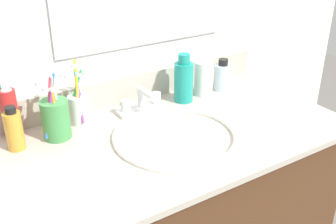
{
  "coord_description": "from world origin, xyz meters",
  "views": [
    {
      "loc": [
        -0.52,
        -0.83,
        1.3
      ],
      "look_at": [
        0.01,
        0.0,
        0.81
      ],
      "focal_mm": 43.11,
      "sensor_mm": 36.0,
      "label": 1
    }
  ],
  "objects_px": {
    "bottle_lotion_white": "(204,78)",
    "cup_green": "(55,118)",
    "bottle_mouthwash_teal": "(184,80)",
    "bottle_oil_amber": "(14,130)",
    "faucet": "(142,103)",
    "bottle_spray_red": "(10,112)",
    "bottle_gel_clear": "(222,76)",
    "cup_white_ceramic": "(80,106)"
  },
  "relations": [
    {
      "from": "bottle_lotion_white",
      "to": "cup_green",
      "type": "relative_size",
      "value": 0.7
    },
    {
      "from": "bottle_mouthwash_teal",
      "to": "bottle_oil_amber",
      "type": "bearing_deg",
      "value": -178.33
    },
    {
      "from": "bottle_lotion_white",
      "to": "cup_green",
      "type": "bearing_deg",
      "value": -177.52
    },
    {
      "from": "faucet",
      "to": "bottle_spray_red",
      "type": "bearing_deg",
      "value": 172.02
    },
    {
      "from": "bottle_spray_red",
      "to": "bottle_oil_amber",
      "type": "distance_m",
      "value": 0.07
    },
    {
      "from": "faucet",
      "to": "bottle_lotion_white",
      "type": "height_order",
      "value": "bottle_lotion_white"
    },
    {
      "from": "bottle_oil_amber",
      "to": "faucet",
      "type": "bearing_deg",
      "value": 2.65
    },
    {
      "from": "bottle_gel_clear",
      "to": "cup_white_ceramic",
      "type": "xyz_separation_m",
      "value": [
        -0.51,
        0.03,
        0.0
      ]
    },
    {
      "from": "faucet",
      "to": "bottle_mouthwash_teal",
      "type": "relative_size",
      "value": 1.0
    },
    {
      "from": "cup_green",
      "to": "bottle_lotion_white",
      "type": "bearing_deg",
      "value": 2.48
    },
    {
      "from": "bottle_mouthwash_teal",
      "to": "bottle_spray_red",
      "type": "bearing_deg",
      "value": 174.08
    },
    {
      "from": "bottle_lotion_white",
      "to": "cup_green",
      "type": "distance_m",
      "value": 0.52
    },
    {
      "from": "faucet",
      "to": "bottle_lotion_white",
      "type": "relative_size",
      "value": 1.19
    },
    {
      "from": "cup_green",
      "to": "bottle_oil_amber",
      "type": "bearing_deg",
      "value": -179.83
    },
    {
      "from": "bottle_spray_red",
      "to": "bottle_mouthwash_teal",
      "type": "height_order",
      "value": "same"
    },
    {
      "from": "bottle_spray_red",
      "to": "cup_white_ceramic",
      "type": "bearing_deg",
      "value": -6.05
    },
    {
      "from": "bottle_mouthwash_teal",
      "to": "cup_white_ceramic",
      "type": "distance_m",
      "value": 0.35
    },
    {
      "from": "bottle_lotion_white",
      "to": "bottle_gel_clear",
      "type": "relative_size",
      "value": 1.21
    },
    {
      "from": "faucet",
      "to": "bottle_mouthwash_teal",
      "type": "distance_m",
      "value": 0.16
    },
    {
      "from": "faucet",
      "to": "bottle_gel_clear",
      "type": "bearing_deg",
      "value": 0.72
    },
    {
      "from": "bottle_mouthwash_teal",
      "to": "cup_green",
      "type": "height_order",
      "value": "cup_green"
    },
    {
      "from": "bottle_mouthwash_teal",
      "to": "cup_green",
      "type": "distance_m",
      "value": 0.43
    },
    {
      "from": "bottle_gel_clear",
      "to": "cup_white_ceramic",
      "type": "distance_m",
      "value": 0.51
    },
    {
      "from": "bottle_spray_red",
      "to": "faucet",
      "type": "bearing_deg",
      "value": -7.98
    },
    {
      "from": "cup_white_ceramic",
      "to": "faucet",
      "type": "bearing_deg",
      "value": -9.87
    },
    {
      "from": "bottle_lotion_white",
      "to": "cup_white_ceramic",
      "type": "relative_size",
      "value": 0.69
    },
    {
      "from": "bottle_lotion_white",
      "to": "bottle_mouthwash_teal",
      "type": "distance_m",
      "value": 0.09
    },
    {
      "from": "faucet",
      "to": "bottle_spray_red",
      "type": "relative_size",
      "value": 0.99
    },
    {
      "from": "bottle_lotion_white",
      "to": "bottle_oil_amber",
      "type": "relative_size",
      "value": 1.11
    },
    {
      "from": "bottle_oil_amber",
      "to": "cup_white_ceramic",
      "type": "bearing_deg",
      "value": 14.49
    },
    {
      "from": "bottle_oil_amber",
      "to": "bottle_spray_red",
      "type": "bearing_deg",
      "value": 81.74
    },
    {
      "from": "bottle_lotion_white",
      "to": "bottle_gel_clear",
      "type": "xyz_separation_m",
      "value": [
        0.08,
        -0.0,
        -0.01
      ]
    },
    {
      "from": "bottle_mouthwash_teal",
      "to": "cup_white_ceramic",
      "type": "height_order",
      "value": "cup_white_ceramic"
    },
    {
      "from": "bottle_spray_red",
      "to": "cup_green",
      "type": "relative_size",
      "value": 0.84
    },
    {
      "from": "cup_white_ceramic",
      "to": "cup_green",
      "type": "height_order",
      "value": "cup_white_ceramic"
    },
    {
      "from": "bottle_lotion_white",
      "to": "cup_green",
      "type": "height_order",
      "value": "cup_green"
    },
    {
      "from": "faucet",
      "to": "bottle_oil_amber",
      "type": "distance_m",
      "value": 0.39
    },
    {
      "from": "bottle_gel_clear",
      "to": "bottle_spray_red",
      "type": "bearing_deg",
      "value": 176.0
    },
    {
      "from": "bottle_lotion_white",
      "to": "cup_white_ceramic",
      "type": "bearing_deg",
      "value": 176.25
    },
    {
      "from": "bottle_spray_red",
      "to": "cup_white_ceramic",
      "type": "relative_size",
      "value": 0.82
    },
    {
      "from": "faucet",
      "to": "bottle_spray_red",
      "type": "distance_m",
      "value": 0.38
    },
    {
      "from": "bottle_mouthwash_teal",
      "to": "cup_green",
      "type": "xyz_separation_m",
      "value": [
        -0.43,
        -0.02,
        -0.01
      ]
    }
  ]
}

